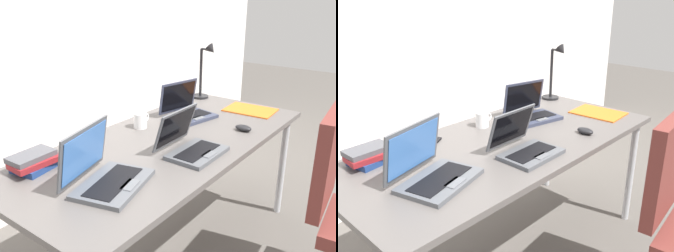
% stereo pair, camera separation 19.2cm
% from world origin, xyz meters
% --- Properties ---
extents(wall_back, '(6.00, 0.13, 2.60)m').
position_xyz_m(wall_back, '(-0.00, 1.10, 1.30)').
color(wall_back, silver).
rests_on(wall_back, ground_plane).
extents(desk, '(1.80, 0.80, 0.74)m').
position_xyz_m(desk, '(0.00, 0.00, 0.68)').
color(desk, '#595451').
rests_on(desk, ground_plane).
extents(desk_lamp, '(0.12, 0.18, 0.40)m').
position_xyz_m(desk_lamp, '(0.80, 0.28, 0.94)').
color(desk_lamp, black).
rests_on(desk_lamp, desk).
extents(laptop_front_left, '(0.33, 0.29, 0.22)m').
position_xyz_m(laptop_front_left, '(0.37, 0.13, 0.78)').
color(laptop_front_left, '#33384C').
rests_on(laptop_front_left, desk).
extents(laptop_center, '(0.39, 0.35, 0.24)m').
position_xyz_m(laptop_center, '(-0.53, -0.08, 0.79)').
color(laptop_center, '#515459').
rests_on(laptop_center, desk).
extents(laptop_near_mouse, '(0.29, 0.27, 0.21)m').
position_xyz_m(laptop_near_mouse, '(-0.06, -0.18, 0.78)').
color(laptop_near_mouse, '#515459').
rests_on(laptop_near_mouse, desk).
extents(computer_mouse, '(0.06, 0.10, 0.03)m').
position_xyz_m(computer_mouse, '(0.37, -0.25, 0.76)').
color(computer_mouse, black).
rests_on(computer_mouse, desk).
extents(cell_phone, '(0.13, 0.15, 0.01)m').
position_xyz_m(cell_phone, '(-0.29, 0.30, 0.74)').
color(cell_phone, black).
rests_on(cell_phone, desk).
extents(book_stack, '(0.21, 0.17, 0.08)m').
position_xyz_m(book_stack, '(-0.63, 0.26, 0.78)').
color(book_stack, navy).
rests_on(book_stack, desk).
extents(paper_folder_near_mouse, '(0.25, 0.32, 0.01)m').
position_xyz_m(paper_folder_near_mouse, '(0.73, -0.12, 0.74)').
color(paper_folder_near_mouse, orange).
rests_on(paper_folder_near_mouse, desk).
extents(coffee_mug, '(0.11, 0.08, 0.09)m').
position_xyz_m(coffee_mug, '(0.06, 0.24, 0.78)').
color(coffee_mug, white).
rests_on(coffee_mug, desk).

